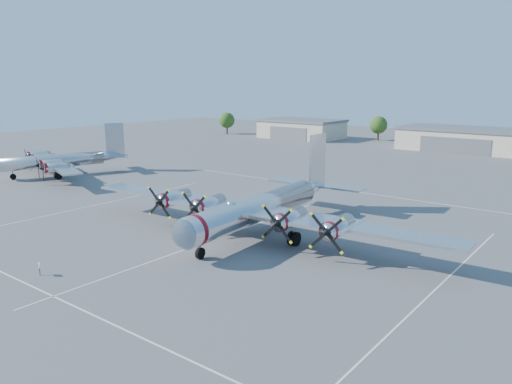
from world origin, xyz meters
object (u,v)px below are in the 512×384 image
Objects in this scene: main_bomber_b29 at (262,232)px; info_placard at (39,266)px; tree_far_west at (227,120)px; bomber_west at (62,175)px; hangar_center at (464,139)px; tree_west at (379,125)px; hangar_west at (301,129)px.

info_placard is (-7.09, -20.91, 0.77)m from main_bomber_b29.
tree_far_west is at bearing 145.82° from info_placard.
main_bomber_b29 is 1.31× the size of bomber_west.
hangar_center is 0.88× the size of bomber_west.
tree_west is (-25.00, 8.04, 1.51)m from hangar_center.
main_bomber_b29 reaches higher than info_placard.
tree_far_west reaches higher than bomber_west.
hangar_center is at bearing 3.24° from tree_far_west.
tree_west is at bearing 122.66° from info_placard.
info_placard is at bearing -13.90° from bomber_west.
hangar_west reaches higher than bomber_west.
bomber_west is at bearing 168.93° from info_placard.
main_bomber_b29 is at bearing -73.01° from tree_west.
tree_far_west is (-25.00, -3.96, 1.51)m from hangar_west.
hangar_west is at bearing 109.21° from bomber_west.
hangar_center is 102.48m from info_placard.
tree_far_west is at bearing 129.61° from main_bomber_b29.
hangar_west is 3.40× the size of tree_far_west.
tree_west is (45.00, 12.00, 0.00)m from tree_far_west.
main_bomber_b29 is 22.09m from info_placard.
hangar_center is 0.67× the size of main_bomber_b29.
tree_far_west is at bearing -170.99° from hangar_west.
hangar_west is 20.75× the size of info_placard.
bomber_west is 48.54m from info_placard.
hangar_west is 0.70× the size of bomber_west.
hangar_center reaches higher than main_bomber_b29.
hangar_center is 4.31× the size of tree_west.
tree_west reaches higher than bomber_west.
info_placard is at bearing -92.66° from hangar_center.
info_placard is (-4.75, -102.35, -1.95)m from hangar_center.
hangar_west is 25.36m from tree_far_west.
main_bomber_b29 is at bearing 93.54° from info_placard.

